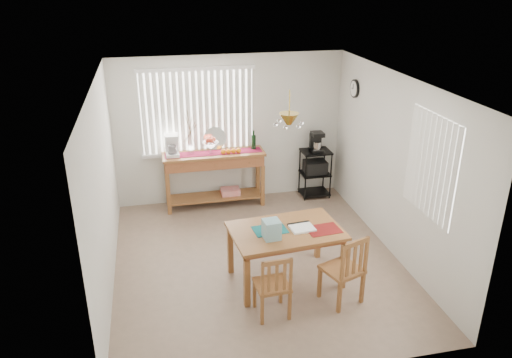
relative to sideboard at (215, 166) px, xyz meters
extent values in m
cube|color=gray|center=(0.32, -1.98, -0.74)|extent=(4.00, 4.50, 0.01)
cube|color=silver|center=(0.32, 0.32, 0.56)|extent=(4.00, 0.10, 2.60)
cube|color=silver|center=(0.32, -4.28, 0.56)|extent=(4.00, 0.10, 2.60)
cube|color=silver|center=(-1.73, -1.98, 0.56)|extent=(0.10, 4.50, 2.60)
cube|color=silver|center=(2.37, -1.98, 0.56)|extent=(0.10, 4.50, 2.60)
cube|color=white|center=(0.32, -1.98, 1.91)|extent=(4.00, 4.50, 0.10)
cube|color=white|center=(-0.23, 0.26, 0.91)|extent=(1.90, 0.01, 1.40)
cube|color=white|center=(-1.13, 0.25, 0.91)|extent=(0.07, 0.03, 1.40)
cube|color=white|center=(-1.02, 0.25, 0.91)|extent=(0.07, 0.03, 1.40)
cube|color=white|center=(-0.92, 0.25, 0.91)|extent=(0.07, 0.03, 1.40)
cube|color=white|center=(-0.81, 0.25, 0.91)|extent=(0.07, 0.03, 1.40)
cube|color=white|center=(-0.71, 0.25, 0.91)|extent=(0.07, 0.03, 1.40)
cube|color=white|center=(-0.60, 0.25, 0.91)|extent=(0.07, 0.03, 1.40)
cube|color=white|center=(-0.49, 0.25, 0.91)|extent=(0.07, 0.03, 1.40)
cube|color=white|center=(-0.39, 0.25, 0.91)|extent=(0.07, 0.03, 1.40)
cube|color=white|center=(-0.28, 0.25, 0.91)|extent=(0.07, 0.03, 1.40)
cube|color=white|center=(-0.18, 0.25, 0.91)|extent=(0.07, 0.03, 1.40)
cube|color=white|center=(-0.07, 0.25, 0.91)|extent=(0.07, 0.03, 1.40)
cube|color=white|center=(0.03, 0.25, 0.91)|extent=(0.07, 0.03, 1.40)
cube|color=white|center=(0.14, 0.25, 0.91)|extent=(0.07, 0.03, 1.40)
cube|color=white|center=(0.24, 0.25, 0.91)|extent=(0.07, 0.03, 1.40)
cube|color=white|center=(0.35, 0.25, 0.91)|extent=(0.07, 0.03, 1.40)
cube|color=white|center=(0.46, 0.25, 0.91)|extent=(0.07, 0.03, 1.40)
cube|color=white|center=(0.56, 0.25, 0.91)|extent=(0.07, 0.03, 1.40)
cube|color=white|center=(0.67, 0.25, 0.91)|extent=(0.07, 0.03, 1.40)
cube|color=white|center=(-0.23, 0.24, 0.18)|extent=(1.98, 0.06, 0.06)
cube|color=white|center=(-0.23, 0.24, 1.64)|extent=(1.98, 0.06, 0.06)
cube|color=white|center=(2.31, -2.88, 0.91)|extent=(0.01, 1.10, 1.30)
cube|color=white|center=(2.30, -3.38, 0.91)|extent=(0.03, 0.07, 1.30)
cube|color=white|center=(2.30, -3.27, 0.91)|extent=(0.03, 0.07, 1.30)
cube|color=white|center=(2.30, -3.16, 0.91)|extent=(0.03, 0.07, 1.30)
cube|color=white|center=(2.30, -3.05, 0.91)|extent=(0.03, 0.07, 1.30)
cube|color=white|center=(2.30, -2.94, 0.91)|extent=(0.03, 0.07, 1.30)
cube|color=white|center=(2.30, -2.83, 0.91)|extent=(0.03, 0.07, 1.30)
cube|color=white|center=(2.30, -2.72, 0.91)|extent=(0.03, 0.07, 1.30)
cube|color=white|center=(2.30, -2.61, 0.91)|extent=(0.03, 0.07, 1.30)
cube|color=white|center=(2.30, -2.50, 0.91)|extent=(0.03, 0.07, 1.30)
cube|color=white|center=(2.30, -2.39, 0.91)|extent=(0.03, 0.07, 1.30)
cylinder|color=black|center=(2.29, -0.43, 1.34)|extent=(0.04, 0.30, 0.30)
cylinder|color=white|center=(2.27, -0.43, 1.34)|extent=(0.01, 0.25, 0.25)
cylinder|color=olive|center=(0.59, -2.51, 1.69)|extent=(0.01, 0.01, 0.34)
cone|color=olive|center=(0.59, -2.51, 1.51)|extent=(0.24, 0.24, 0.14)
sphere|color=white|center=(0.75, -2.51, 1.45)|extent=(0.05, 0.05, 0.05)
sphere|color=white|center=(0.67, -2.37, 1.45)|extent=(0.05, 0.05, 0.05)
sphere|color=white|center=(0.51, -2.37, 1.45)|extent=(0.05, 0.05, 0.05)
sphere|color=white|center=(0.43, -2.51, 1.45)|extent=(0.05, 0.05, 0.05)
sphere|color=white|center=(0.51, -2.65, 1.45)|extent=(0.05, 0.05, 0.05)
sphere|color=white|center=(0.67, -2.65, 1.45)|extent=(0.05, 0.05, 0.05)
cube|color=#935E31|center=(-0.01, 0.00, 0.22)|extent=(1.75, 0.49, 0.04)
cube|color=#9B5733|center=(-0.01, 0.00, 0.10)|extent=(1.68, 0.45, 0.17)
cube|color=#935E31|center=(-0.83, -0.19, -0.36)|extent=(0.07, 0.07, 0.75)
cube|color=#935E31|center=(0.81, -0.19, -0.36)|extent=(0.07, 0.07, 0.75)
cube|color=#935E31|center=(-0.83, 0.19, -0.36)|extent=(0.07, 0.07, 0.75)
cube|color=#935E31|center=(0.81, 0.19, -0.36)|extent=(0.07, 0.07, 0.75)
cube|color=#935E31|center=(-0.01, 0.00, -0.57)|extent=(1.62, 0.43, 0.03)
cube|color=red|center=(0.26, 0.00, -0.50)|extent=(0.33, 0.24, 0.11)
cube|color=maroon|center=(-0.01, 0.00, 0.25)|extent=(1.66, 0.27, 0.01)
cube|color=white|center=(-0.71, 0.00, 0.27)|extent=(0.22, 0.26, 0.05)
cube|color=white|center=(-0.71, 0.09, 0.41)|extent=(0.22, 0.09, 0.33)
cube|color=white|center=(-0.71, -0.02, 0.59)|extent=(0.22, 0.24, 0.08)
cylinder|color=white|center=(-0.71, -0.03, 0.37)|extent=(0.14, 0.14, 0.14)
cylinder|color=white|center=(-0.07, -0.02, 0.30)|extent=(0.05, 0.05, 0.11)
cone|color=white|center=(-0.07, -0.02, 0.40)|extent=(0.28, 0.28, 0.10)
sphere|color=red|center=(-0.01, -0.02, 0.50)|extent=(0.09, 0.09, 0.09)
sphere|color=red|center=(-0.05, 0.03, 0.50)|extent=(0.09, 0.09, 0.09)
sphere|color=red|center=(-0.11, 0.01, 0.50)|extent=(0.09, 0.09, 0.09)
sphere|color=red|center=(-0.11, -0.05, 0.50)|extent=(0.09, 0.09, 0.09)
sphere|color=red|center=(-0.05, -0.07, 0.50)|extent=(0.09, 0.09, 0.09)
sphere|color=orange|center=(0.14, -0.09, 0.29)|extent=(0.09, 0.09, 0.09)
sphere|color=orange|center=(0.23, -0.09, 0.29)|extent=(0.09, 0.09, 0.09)
sphere|color=orange|center=(0.32, -0.09, 0.29)|extent=(0.09, 0.09, 0.09)
sphere|color=orange|center=(0.40, -0.09, 0.29)|extent=(0.09, 0.09, 0.09)
cylinder|color=silver|center=(0.04, 0.21, 0.44)|extent=(0.39, 0.10, 0.39)
cylinder|color=white|center=(-0.39, 0.05, 0.32)|extent=(0.09, 0.09, 0.15)
cylinder|color=#4C3823|center=(-0.39, 0.05, 0.64)|extent=(0.09, 0.04, 0.48)
cylinder|color=#4C3823|center=(-0.39, 0.05, 0.67)|extent=(0.15, 0.07, 0.53)
cylinder|color=#4C3823|center=(-0.39, 0.05, 0.62)|extent=(0.19, 0.08, 0.39)
cylinder|color=#4C3823|center=(-0.39, 0.05, 0.70)|extent=(0.06, 0.03, 0.60)
cylinder|color=#4C3823|center=(-0.39, 0.05, 0.60)|extent=(0.24, 0.11, 0.34)
cylinder|color=black|center=(0.70, 0.05, 0.37)|extent=(0.08, 0.08, 0.25)
cylinder|color=black|center=(0.70, 0.05, 0.54)|extent=(0.03, 0.03, 0.09)
cylinder|color=black|center=(1.60, -0.17, -0.30)|extent=(0.02, 0.02, 0.88)
cylinder|color=black|center=(2.08, -0.17, -0.30)|extent=(0.02, 0.02, 0.88)
cylinder|color=black|center=(1.60, 0.20, -0.30)|extent=(0.02, 0.02, 0.88)
cylinder|color=black|center=(2.08, 0.20, -0.30)|extent=(0.02, 0.02, 0.88)
cube|color=black|center=(1.84, 0.02, 0.12)|extent=(0.52, 0.41, 0.03)
cube|color=black|center=(1.84, 0.02, -0.30)|extent=(0.52, 0.41, 0.03)
cube|color=black|center=(1.84, 0.02, -0.68)|extent=(0.52, 0.41, 0.03)
cube|color=black|center=(1.84, 0.02, -0.17)|extent=(0.39, 0.31, 0.23)
cube|color=black|center=(1.84, -0.01, 0.17)|extent=(0.21, 0.25, 0.05)
cube|color=black|center=(1.84, 0.08, 0.29)|extent=(0.21, 0.08, 0.31)
cube|color=black|center=(1.84, -0.01, 0.47)|extent=(0.21, 0.23, 0.07)
cylinder|color=silver|center=(1.84, -0.02, 0.26)|extent=(0.13, 0.13, 0.13)
cube|color=#935E31|center=(0.59, -2.51, 0.01)|extent=(1.51, 1.05, 0.04)
cube|color=#9B5733|center=(0.59, -2.51, -0.04)|extent=(1.40, 0.94, 0.06)
cube|color=#935E31|center=(-0.03, -2.97, -0.41)|extent=(0.08, 0.08, 0.66)
cube|color=#935E31|center=(1.27, -2.85, -0.41)|extent=(0.08, 0.08, 0.66)
cube|color=#935E31|center=(-0.10, -2.17, -0.41)|extent=(0.08, 0.08, 0.66)
cube|color=#935E31|center=(1.20, -2.05, -0.41)|extent=(0.08, 0.08, 0.66)
cube|color=#126165|center=(0.38, -2.48, 0.03)|extent=(0.46, 0.34, 0.01)
cube|color=maroon|center=(1.06, -2.62, 0.03)|extent=(0.46, 0.34, 0.01)
cube|color=white|center=(0.79, -2.54, 0.04)|extent=(0.33, 0.27, 0.03)
cube|color=black|center=(0.78, -2.41, 0.04)|extent=(0.31, 0.06, 0.03)
cube|color=#81B3BC|center=(0.35, -2.69, 0.15)|extent=(0.22, 0.22, 0.24)
cube|color=#935E31|center=(0.24, -3.17, -0.33)|extent=(0.42, 0.42, 0.04)
cube|color=#935E31|center=(0.40, -2.99, -0.54)|extent=(0.04, 0.04, 0.39)
cube|color=#935E31|center=(0.06, -3.01, -0.54)|extent=(0.04, 0.04, 0.39)
cube|color=#935E31|center=(0.42, -3.33, -0.54)|extent=(0.04, 0.04, 0.39)
cube|color=#935E31|center=(0.08, -3.35, -0.54)|extent=(0.04, 0.04, 0.39)
cube|color=#935E31|center=(0.42, -3.34, -0.09)|extent=(0.03, 0.03, 0.43)
cube|color=#935E31|center=(0.08, -3.36, -0.09)|extent=(0.03, 0.03, 0.43)
cube|color=#935E31|center=(0.25, -3.35, 0.09)|extent=(0.36, 0.05, 0.06)
cube|color=#935E31|center=(0.34, -3.34, -0.12)|extent=(0.04, 0.02, 0.35)
cube|color=#935E31|center=(0.25, -3.35, -0.12)|extent=(0.04, 0.02, 0.35)
cube|color=#935E31|center=(0.15, -3.35, -0.12)|extent=(0.04, 0.02, 0.35)
cube|color=#935E31|center=(1.15, -3.09, -0.29)|extent=(0.56, 0.56, 0.04)
cube|color=#935E31|center=(1.26, -2.85, -0.52)|extent=(0.05, 0.05, 0.43)
cube|color=#935E31|center=(0.91, -2.98, -0.52)|extent=(0.05, 0.05, 0.43)
cube|color=#935E31|center=(1.39, -3.20, -0.52)|extent=(0.05, 0.05, 0.43)
cube|color=#935E31|center=(1.04, -3.33, -0.52)|extent=(0.05, 0.05, 0.43)
cube|color=#935E31|center=(1.40, -3.21, -0.03)|extent=(0.05, 0.05, 0.48)
cube|color=#935E31|center=(1.04, -3.34, -0.03)|extent=(0.05, 0.05, 0.48)
cube|color=#935E31|center=(1.22, -3.28, 0.18)|extent=(0.38, 0.17, 0.06)
cube|color=#935E31|center=(1.32, -3.24, -0.05)|extent=(0.05, 0.03, 0.38)
cube|color=#935E31|center=(1.22, -3.28, -0.05)|extent=(0.05, 0.03, 0.38)
cube|color=#935E31|center=(1.12, -3.31, -0.05)|extent=(0.05, 0.03, 0.38)
camera|label=1|loc=(-1.01, -8.01, 3.15)|focal=35.00mm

